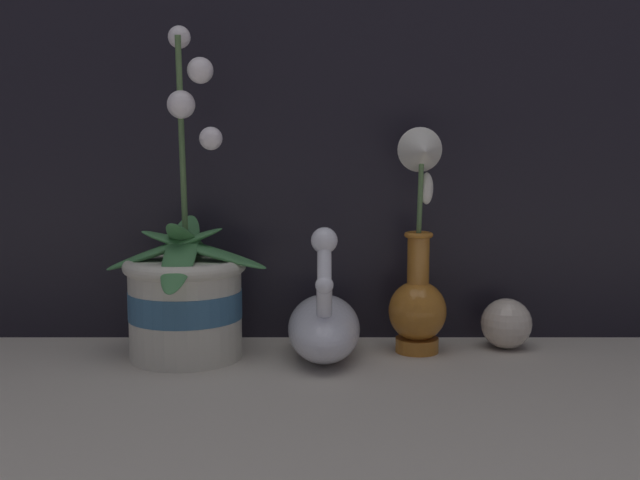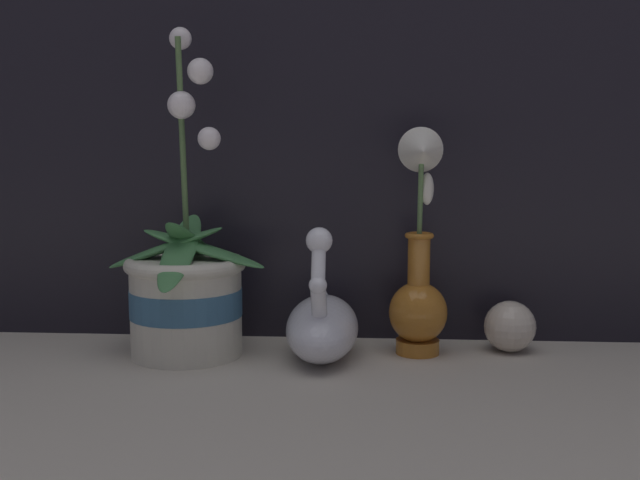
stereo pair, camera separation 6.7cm
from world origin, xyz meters
name	(u,v)px [view 2 (the right image)]	position (x,y,z in m)	size (l,w,h in m)	color
ground_plane	(339,383)	(0.00, 0.00, 0.00)	(2.80, 2.80, 0.00)	#BCB2A3
orchid_potted_plant	(186,291)	(-0.22, 0.12, 0.09)	(0.23, 0.23, 0.45)	beige
swan_figurine	(322,324)	(-0.03, 0.11, 0.05)	(0.10, 0.21, 0.19)	white
blue_vase	(419,273)	(0.10, 0.14, 0.12)	(0.08, 0.10, 0.32)	#B26B23
glass_sphere	(510,326)	(0.24, 0.16, 0.04)	(0.07, 0.07, 0.07)	beige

